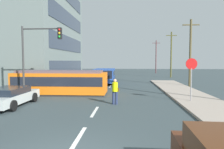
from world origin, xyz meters
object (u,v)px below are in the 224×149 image
Objects in this scene: traffic_light_mast at (38,48)px; utility_pole_mid at (190,52)px; city_bus at (104,75)px; utility_pole_far at (171,54)px; stop_sign at (191,70)px; pedestrian_crossing at (115,90)px; parked_sedan_mid at (10,96)px; streetcar_tram at (61,82)px; utility_pole_distant at (156,56)px.

traffic_light_mast is 15.87m from utility_pole_mid.
traffic_light_mast reaches higher than city_bus.
utility_pole_far is (0.70, 12.97, 0.22)m from utility_pole_mid.
utility_pole_far reaches higher than stop_sign.
parked_sedan_mid is (-6.57, -0.97, -0.32)m from pedestrian_crossing.
pedestrian_crossing is (2.00, -12.38, -0.11)m from city_bus.
streetcar_tram reaches higher than pedestrian_crossing.
pedestrian_crossing reaches higher than parked_sedan_mid.
stop_sign reaches higher than pedestrian_crossing.
pedestrian_crossing is at bearing -80.83° from city_bus.
streetcar_tram is at bearing 63.59° from traffic_light_mast.
city_bus is 0.71× the size of utility_pole_far.
streetcar_tram is at bearing -108.12° from city_bus.
pedestrian_crossing is 36.54m from utility_pole_distant.
city_bus is 0.73× the size of utility_pole_distant.
parked_sedan_mid is 39.39m from utility_pole_distant.
utility_pole_far is at bearing 81.44° from stop_sign.
utility_pole_mid reaches higher than parked_sedan_mid.
utility_pole_far is (14.27, 21.20, 0.28)m from traffic_light_mast.
utility_pole_far is at bearing 86.91° from utility_pole_mid.
traffic_light_mast is at bearing 74.63° from parked_sedan_mid.
parked_sedan_mid is at bearing -171.58° from pedestrian_crossing.
pedestrian_crossing is 6.71m from traffic_light_mast.
utility_pole_far is (3.31, 21.98, 1.88)m from stop_sign.
utility_pole_mid is at bearing 31.25° from traffic_light_mast.
pedestrian_crossing is (4.82, -3.76, -0.12)m from streetcar_tram.
utility_pole_distant is (14.25, 36.57, 3.34)m from parked_sedan_mid.
traffic_light_mast reaches higher than pedestrian_crossing.
utility_pole_distant is (-0.76, 12.69, -0.10)m from utility_pole_far.
pedestrian_crossing is at bearing -169.82° from stop_sign.
utility_pole_distant reaches higher than parked_sedan_mid.
parked_sedan_mid is 1.58× the size of stop_sign.
utility_pole_far reaches higher than utility_pole_distant.
traffic_light_mast is (-10.96, 0.78, 1.59)m from stop_sign.
utility_pole_mid is (2.61, 9.01, 1.66)m from stop_sign.
stop_sign is (7.12, -11.46, 1.14)m from city_bus.
pedestrian_crossing is 0.22× the size of utility_pole_distant.
city_bus is 0.75× the size of utility_pole_mid.
city_bus is 13.54m from stop_sign.
utility_pole_mid is at bearing 37.32° from parked_sedan_mid.
pedestrian_crossing is at bearing -110.21° from utility_pole_far.
streetcar_tram is 2.69× the size of stop_sign.
traffic_light_mast is (-3.84, -10.68, 2.73)m from city_bus.
parked_sedan_mid is 0.62× the size of utility_pole_mid.
utility_pole_mid is at bearing -89.88° from utility_pole_distant.
utility_pole_mid is (14.31, 10.91, 3.23)m from parked_sedan_mid.
stop_sign is at bearing 10.18° from pedestrian_crossing.
utility_pole_distant reaches higher than traffic_light_mast.
traffic_light_mast reaches higher than stop_sign.
utility_pole_far is (8.43, 22.90, 3.13)m from pedestrian_crossing.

